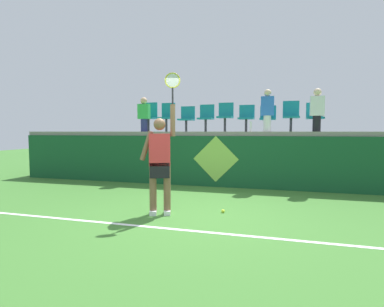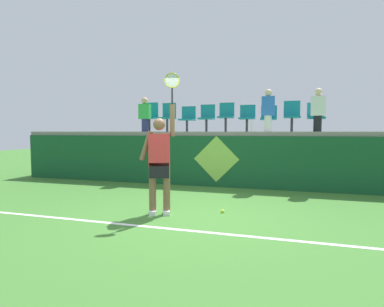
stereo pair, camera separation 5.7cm
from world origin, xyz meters
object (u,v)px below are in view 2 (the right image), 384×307
Objects in this scene: tennis_ball at (223,211)px; stadium_chair_0 at (150,115)px; water_bottle at (251,127)px; stadium_chair_1 at (168,116)px; stadium_chair_2 at (188,118)px; stadium_chair_4 at (226,115)px; spectator_2 at (318,109)px; stadium_chair_3 at (207,116)px; spectator_0 at (268,110)px; stadium_chair_5 at (247,116)px; stadium_chair_7 at (292,114)px; tennis_player at (160,160)px; stadium_chair_6 at (269,117)px; spectator_1 at (145,114)px; stadium_chair_8 at (316,115)px.

tennis_ball is 4.88m from stadium_chair_0.
stadium_chair_1 is (-2.61, 0.48, 0.36)m from water_bottle.
stadium_chair_2 is 0.91× the size of stadium_chair_4.
spectator_2 is at bearing -10.51° from stadium_chair_4.
spectator_2 is (4.28, -0.46, 0.08)m from stadium_chair_1.
stadium_chair_4 is (1.82, -0.00, -0.01)m from stadium_chair_1.
spectator_2 is at bearing -7.10° from stadium_chair_2.
stadium_chair_0 is 1.85m from stadium_chair_3.
spectator_0 is at bearing -10.18° from stadium_chair_2.
water_bottle is at bearing -70.57° from stadium_chair_5.
stadium_chair_5 is 1.22m from stadium_chair_7.
spectator_2 is (3.02, 3.27, 1.10)m from tennis_player.
stadium_chair_0 is 0.60m from stadium_chair_1.
stadium_chair_6 is 0.72× the size of spectator_1.
stadium_chair_8 is at bearing 0.03° from stadium_chair_2.
stadium_chair_0 is (-3.20, 0.49, 0.38)m from water_bottle.
stadium_chair_6 is 0.46m from spectator_0.
tennis_player is 3.90m from stadium_chair_4.
tennis_player is at bearing -128.98° from stadium_chair_8.
spectator_0 is at bearing -8.18° from stadium_chair_1.
tennis_ball is 4.54m from stadium_chair_1.
stadium_chair_2 is 0.75× the size of spectator_1.
stadium_chair_2 is (-1.97, 0.48, 0.29)m from water_bottle.
spectator_2 reaches higher than spectator_1.
stadium_chair_0 reaches higher than stadium_chair_4.
stadium_chair_5 is (2.44, -0.01, -0.06)m from stadium_chair_1.
stadium_chair_8 is (1.24, 0.00, 0.02)m from stadium_chair_6.
spectator_2 is (3.03, -0.46, 0.12)m from stadium_chair_3.
stadium_chair_3 is 3.07m from spectator_2.
spectator_2 reaches higher than stadium_chair_4.
tennis_player is 4.55m from stadium_chair_7.
stadium_chair_2 is 0.68× the size of spectator_0.
stadium_chair_0 reaches higher than stadium_chair_6.
stadium_chair_4 is (-0.54, 3.32, 1.98)m from tennis_ball.
stadium_chair_4 is at bearing 9.39° from spectator_1.
stadium_chair_1 is (0.60, -0.00, -0.01)m from stadium_chair_0.
stadium_chair_0 is (-1.86, 3.73, 1.04)m from tennis_player.
stadium_chair_1 is 1.82m from stadium_chair_4.
tennis_ball is at bearing -123.81° from spectator_2.
tennis_ball is 4.07m from stadium_chair_7.
stadium_chair_0 is 2.42m from stadium_chair_4.
spectator_2 is at bearing 47.33° from tennis_player.
tennis_player is 2.35× the size of spectator_2.
stadium_chair_8 reaches higher than stadium_chair_6.
tennis_ball is (1.10, 0.41, -0.97)m from tennis_player.
stadium_chair_8 reaches higher than stadium_chair_2.
stadium_chair_3 is (-1.36, 0.48, 0.32)m from water_bottle.
spectator_1 is at bearing -90.00° from stadium_chair_0.
tennis_player is at bearing -89.74° from stadium_chair_3.
stadium_chair_0 is 4.88m from stadium_chair_8.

